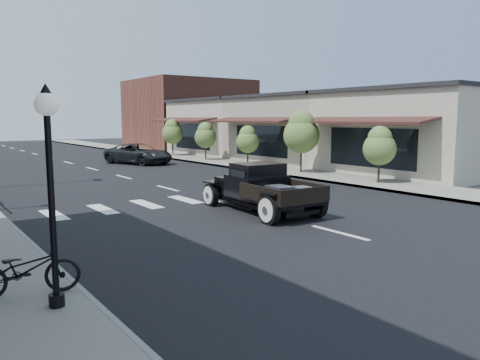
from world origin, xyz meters
TOP-DOWN VIEW (x-y plane):
  - ground at (0.00, 0.00)m, footprint 120.00×120.00m
  - road at (0.00, 15.00)m, footprint 14.00×80.00m
  - road_markings at (0.00, 10.00)m, footprint 12.00×60.00m
  - sidewalk_right at (8.50, 15.00)m, footprint 3.00×80.00m
  - storefront_near at (15.00, 4.00)m, footprint 10.00×9.00m
  - storefront_mid at (15.00, 13.00)m, footprint 10.00×9.00m
  - storefront_far at (15.00, 22.00)m, footprint 10.00×9.00m
  - far_building_right at (15.50, 32.00)m, footprint 11.00×10.00m
  - lamp_post_a at (-7.60, -4.00)m, footprint 0.36×0.36m
  - small_tree_a at (8.30, 2.14)m, footprint 1.50×1.50m
  - small_tree_b at (8.30, 7.31)m, footprint 1.96×1.96m
  - small_tree_c at (8.30, 12.17)m, footprint 1.44×1.44m
  - small_tree_d at (8.30, 17.19)m, footprint 1.55×1.55m
  - small_tree_e at (8.30, 22.19)m, footprint 1.67×1.67m
  - hotrod_pickup at (0.11, 0.51)m, footprint 2.47×4.88m
  - second_car at (3.67, 18.34)m, footprint 3.87×5.42m
  - motorcycle at (-7.88, -3.24)m, footprint 1.80×0.98m

SIDE VIEW (x-z plane):
  - ground at x=0.00m, z-range 0.00..0.00m
  - road_markings at x=0.00m, z-range -0.03..0.03m
  - road at x=0.00m, z-range 0.00..0.02m
  - sidewalk_right at x=8.50m, z-range 0.00..0.15m
  - motorcycle at x=-7.88m, z-range 0.15..1.05m
  - second_car at x=3.67m, z-range 0.00..1.37m
  - hotrod_pickup at x=0.11m, z-range 0.00..1.65m
  - small_tree_c at x=8.30m, z-range 0.15..2.55m
  - small_tree_a at x=8.30m, z-range 0.15..2.65m
  - small_tree_d at x=8.30m, z-range 0.15..2.73m
  - small_tree_e at x=8.30m, z-range 0.15..2.93m
  - small_tree_b at x=8.30m, z-range 0.15..3.41m
  - lamp_post_a at x=-7.60m, z-range 0.15..3.59m
  - storefront_near at x=15.00m, z-range 0.00..4.50m
  - storefront_mid at x=15.00m, z-range 0.00..4.50m
  - storefront_far at x=15.00m, z-range 0.00..4.50m
  - far_building_right at x=15.50m, z-range 0.00..7.00m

